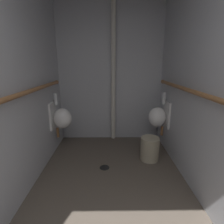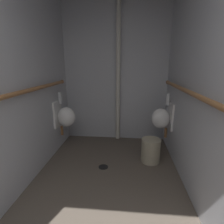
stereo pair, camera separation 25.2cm
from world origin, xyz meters
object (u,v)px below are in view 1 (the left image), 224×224
standpipe_back_wall (113,74)px  floor_drain (105,167)px  urinal_left_mid (61,118)px  urinal_right_mid (159,116)px  waste_bin (150,149)px

standpipe_back_wall → floor_drain: size_ratio=17.93×
urinal_left_mid → standpipe_back_wall: 1.20m
urinal_left_mid → floor_drain: bearing=-36.7°
standpipe_back_wall → urinal_left_mid: bearing=-151.2°
standpipe_back_wall → urinal_right_mid: bearing=-29.0°
urinal_right_mid → urinal_left_mid: bearing=-178.0°
urinal_left_mid → waste_bin: bearing=-12.3°
urinal_left_mid → waste_bin: size_ratio=2.07×
urinal_right_mid → floor_drain: (-0.90, -0.60, -0.59)m
standpipe_back_wall → floor_drain: 1.64m
urinal_left_mid → floor_drain: (0.72, -0.54, -0.59)m
urinal_left_mid → waste_bin: 1.51m
urinal_left_mid → floor_drain: size_ratio=5.39×
waste_bin → standpipe_back_wall: bearing=125.1°
waste_bin → urinal_left_mid: bearing=167.7°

